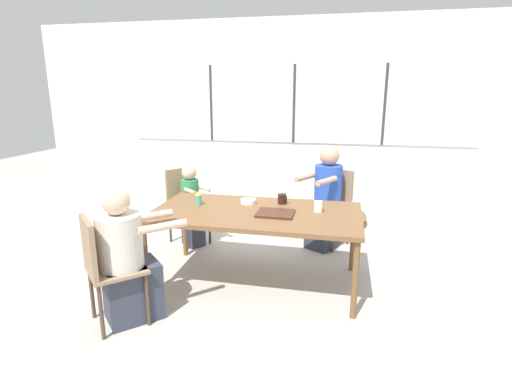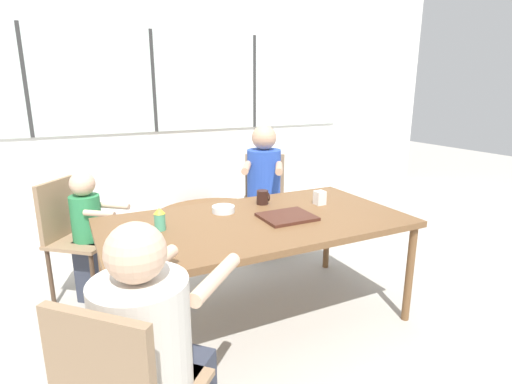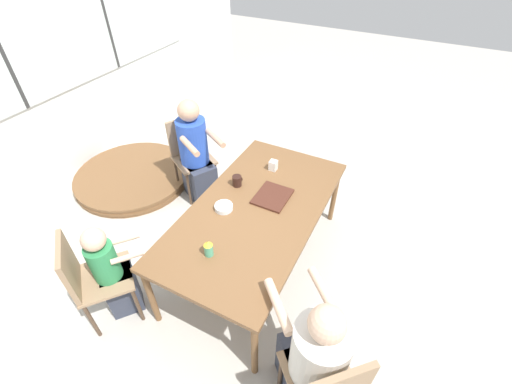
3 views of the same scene
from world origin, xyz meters
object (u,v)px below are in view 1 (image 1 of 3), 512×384
coffee_mug (282,199)px  milk_carton_small (318,207)px  person_toddler (192,208)px  chair_for_toddler (185,199)px  bowl_white_shallow (248,201)px  chair_for_woman_green_shirt (333,200)px  sippy_cup (198,198)px  person_man_blue_shirt (127,263)px  chair_for_man_blue_shirt (103,262)px  folded_table_stack (315,217)px  person_woman_green_shirt (326,202)px

coffee_mug → milk_carton_small: coffee_mug is taller
person_toddler → milk_carton_small: bearing=105.4°
chair_for_toddler → coffee_mug: (1.24, -0.57, 0.22)m
chair_for_toddler → coffee_mug: 1.39m
chair_for_toddler → bowl_white_shallow: chair_for_toddler is taller
chair_for_woman_green_shirt → sippy_cup: chair_for_woman_green_shirt is taller
person_man_blue_shirt → coffee_mug: person_man_blue_shirt is taller
chair_for_man_blue_shirt → folded_table_stack: chair_for_man_blue_shirt is taller
chair_for_woman_green_shirt → chair_for_man_blue_shirt: (-1.63, -2.13, 0.00)m
coffee_mug → sippy_cup: sippy_cup is taller
chair_for_toddler → person_toddler: (0.12, -0.10, -0.08)m
person_woman_green_shirt → coffee_mug: bearing=91.9°
bowl_white_shallow → person_toddler: bearing=146.7°
person_woman_green_shirt → bowl_white_shallow: (-0.72, -0.80, 0.18)m
chair_for_woman_green_shirt → folded_table_stack: size_ratio=0.64×
chair_for_toddler → coffee_mug: bearing=104.8°
chair_for_woman_green_shirt → sippy_cup: 1.68m
chair_for_toddler → bowl_white_shallow: size_ratio=5.84×
coffee_mug → sippy_cup: (-0.78, -0.21, 0.02)m
chair_for_man_blue_shirt → chair_for_toddler: size_ratio=1.00×
chair_for_man_blue_shirt → folded_table_stack: 3.22m
sippy_cup → bowl_white_shallow: size_ratio=0.90×
folded_table_stack → chair_for_woman_green_shirt: bearing=-71.9°
chair_for_woman_green_shirt → person_man_blue_shirt: bearing=82.7°
person_man_blue_shirt → sippy_cup: person_man_blue_shirt is taller
milk_carton_small → chair_for_toddler: bearing=154.7°
coffee_mug → chair_for_man_blue_shirt: bearing=-133.0°
sippy_cup → milk_carton_small: size_ratio=1.39×
person_toddler → milk_carton_small: (1.48, -0.66, 0.30)m
chair_for_toddler → sippy_cup: (0.46, -0.78, 0.24)m
chair_for_man_blue_shirt → chair_for_toddler: same height
milk_carton_small → coffee_mug: bearing=152.4°
chair_for_woman_green_shirt → person_man_blue_shirt: (-1.51, -2.01, -0.05)m
chair_for_man_blue_shirt → person_man_blue_shirt: (0.12, 0.12, -0.05)m
chair_for_man_blue_shirt → person_toddler: 1.71m
person_toddler → coffee_mug: 1.25m
chair_for_woman_green_shirt → folded_table_stack: chair_for_woman_green_shirt is taller
chair_for_woman_green_shirt → person_man_blue_shirt: 2.51m
sippy_cup → coffee_mug: bearing=15.1°
person_toddler → sippy_cup: 0.83m
sippy_cup → person_woman_green_shirt: bearing=39.2°
chair_for_woman_green_shirt → person_toddler: size_ratio=0.92×
chair_for_woman_green_shirt → person_man_blue_shirt: person_man_blue_shirt is taller
coffee_mug → bowl_white_shallow: bearing=-170.2°
person_man_blue_shirt → milk_carton_small: 1.70m
coffee_mug → bowl_white_shallow: coffee_mug is taller
person_toddler → milk_carton_small: size_ratio=9.79×
person_man_blue_shirt → bowl_white_shallow: (0.71, 1.07, 0.24)m
person_toddler → folded_table_stack: bearing=169.9°
person_toddler → coffee_mug: person_toddler is taller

